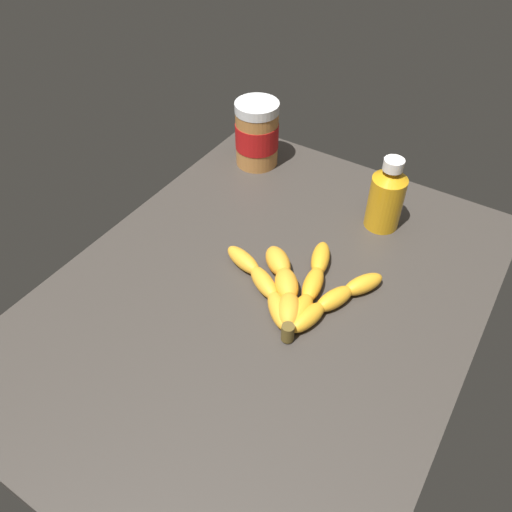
{
  "coord_description": "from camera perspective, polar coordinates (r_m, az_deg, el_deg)",
  "views": [
    {
      "loc": [
        -47.94,
        -29.05,
        63.02
      ],
      "look_at": [
        4.24,
        4.15,
        3.04
      ],
      "focal_mm": 35.54,
      "sensor_mm": 36.0,
      "label": 1
    }
  ],
  "objects": [
    {
      "name": "ground_plane",
      "position": [
        0.86,
        0.82,
        -5.04
      ],
      "size": [
        86.91,
        65.97,
        3.63
      ],
      "primitive_type": "cube",
      "color": "#38332D"
    },
    {
      "name": "banana_bunch",
      "position": [
        0.83,
        4.58,
        -3.6
      ],
      "size": [
        22.37,
        27.3,
        3.79
      ],
      "color": "gold",
      "rests_on": "ground_plane"
    },
    {
      "name": "peanut_butter_jar",
      "position": [
        1.1,
        0.11,
        13.55
      ],
      "size": [
        9.23,
        9.23,
        14.12
      ],
      "color": "#B27238",
      "rests_on": "ground_plane"
    },
    {
      "name": "honey_bottle",
      "position": [
        0.96,
        14.48,
        6.51
      ],
      "size": [
        6.46,
        6.46,
        14.48
      ],
      "color": "orange",
      "rests_on": "ground_plane"
    }
  ]
}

